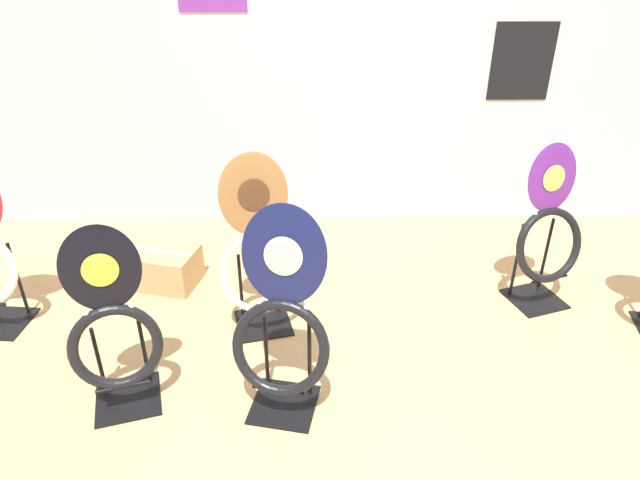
{
  "coord_description": "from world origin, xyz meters",
  "views": [
    {
      "loc": [
        -0.27,
        -1.36,
        1.89
      ],
      "look_at": [
        -0.23,
        1.01,
        0.55
      ],
      "focal_mm": 32.0,
      "sensor_mm": 36.0,
      "label": 1
    }
  ],
  "objects_px": {
    "toilet_seat_display_jazz_black": "(113,333)",
    "toilet_seat_display_woodgrain": "(259,253)",
    "toilet_seat_display_purple_note": "(548,236)",
    "storage_box": "(160,267)",
    "toilet_seat_display_navy_moon": "(282,330)"
  },
  "relations": [
    {
      "from": "toilet_seat_display_woodgrain",
      "to": "toilet_seat_display_navy_moon",
      "type": "height_order",
      "value": "toilet_seat_display_navy_moon"
    },
    {
      "from": "toilet_seat_display_jazz_black",
      "to": "storage_box",
      "type": "xyz_separation_m",
      "value": [
        -0.07,
        0.96,
        -0.27
      ]
    },
    {
      "from": "storage_box",
      "to": "toilet_seat_display_purple_note",
      "type": "bearing_deg",
      "value": -5.56
    },
    {
      "from": "toilet_seat_display_navy_moon",
      "to": "storage_box",
      "type": "xyz_separation_m",
      "value": [
        -0.77,
        0.99,
        -0.31
      ]
    },
    {
      "from": "toilet_seat_display_purple_note",
      "to": "toilet_seat_display_woodgrain",
      "type": "distance_m",
      "value": 1.54
    },
    {
      "from": "toilet_seat_display_woodgrain",
      "to": "toilet_seat_display_jazz_black",
      "type": "distance_m",
      "value": 0.8
    },
    {
      "from": "toilet_seat_display_jazz_black",
      "to": "storage_box",
      "type": "distance_m",
      "value": 1.0
    },
    {
      "from": "toilet_seat_display_woodgrain",
      "to": "toilet_seat_display_navy_moon",
      "type": "xyz_separation_m",
      "value": [
        0.14,
        -0.6,
        -0.02
      ]
    },
    {
      "from": "toilet_seat_display_purple_note",
      "to": "toilet_seat_display_jazz_black",
      "type": "relative_size",
      "value": 1.04
    },
    {
      "from": "toilet_seat_display_jazz_black",
      "to": "toilet_seat_display_woodgrain",
      "type": "bearing_deg",
      "value": 45.16
    },
    {
      "from": "toilet_seat_display_purple_note",
      "to": "toilet_seat_display_navy_moon",
      "type": "distance_m",
      "value": 1.59
    },
    {
      "from": "toilet_seat_display_purple_note",
      "to": "toilet_seat_display_jazz_black",
      "type": "height_order",
      "value": "toilet_seat_display_purple_note"
    },
    {
      "from": "toilet_seat_display_purple_note",
      "to": "toilet_seat_display_jazz_black",
      "type": "xyz_separation_m",
      "value": [
        -2.09,
        -0.75,
        -0.03
      ]
    },
    {
      "from": "storage_box",
      "to": "toilet_seat_display_woodgrain",
      "type": "bearing_deg",
      "value": -31.85
    },
    {
      "from": "toilet_seat_display_purple_note",
      "to": "toilet_seat_display_navy_moon",
      "type": "bearing_deg",
      "value": -150.6
    }
  ]
}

